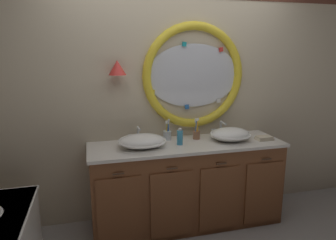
% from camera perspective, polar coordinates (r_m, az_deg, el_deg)
% --- Properties ---
extents(ground_plane, '(14.00, 14.00, 0.00)m').
position_cam_1_polar(ground_plane, '(3.16, 3.94, -20.97)').
color(ground_plane, gray).
extents(back_wall_assembly, '(6.40, 0.26, 2.60)m').
position_cam_1_polar(back_wall_assembly, '(3.22, 1.22, 5.02)').
color(back_wall_assembly, beige).
rests_on(back_wall_assembly, ground_plane).
extents(vanity_counter, '(1.94, 0.61, 0.86)m').
position_cam_1_polar(vanity_counter, '(3.18, 3.49, -11.77)').
color(vanity_counter, brown).
rests_on(vanity_counter, ground_plane).
extents(sink_basin_left, '(0.46, 0.46, 0.13)m').
position_cam_1_polar(sink_basin_left, '(2.88, -4.87, -3.95)').
color(sink_basin_left, white).
rests_on(sink_basin_left, vanity_counter).
extents(sink_basin_right, '(0.42, 0.42, 0.13)m').
position_cam_1_polar(sink_basin_right, '(3.16, 11.65, -2.63)').
color(sink_basin_right, white).
rests_on(sink_basin_right, vanity_counter).
extents(faucet_set_left, '(0.22, 0.13, 0.15)m').
position_cam_1_polar(faucet_set_left, '(3.10, -5.61, -2.84)').
color(faucet_set_left, silver).
rests_on(faucet_set_left, vanity_counter).
extents(faucet_set_right, '(0.22, 0.14, 0.16)m').
position_cam_1_polar(faucet_set_right, '(3.36, 9.92, -1.73)').
color(faucet_set_right, silver).
rests_on(faucet_set_right, vanity_counter).
extents(toothbrush_holder_left, '(0.09, 0.09, 0.22)m').
position_cam_1_polar(toothbrush_holder_left, '(3.12, -0.16, -2.73)').
color(toothbrush_holder_left, silver).
rests_on(toothbrush_holder_left, vanity_counter).
extents(toothbrush_holder_right, '(0.08, 0.08, 0.22)m').
position_cam_1_polar(toothbrush_holder_right, '(3.17, 5.37, -2.58)').
color(toothbrush_holder_right, '#996647').
rests_on(toothbrush_holder_right, vanity_counter).
extents(soap_dispenser, '(0.06, 0.06, 0.17)m').
position_cam_1_polar(soap_dispenser, '(2.96, 2.24, -3.22)').
color(soap_dispenser, '#388EBC').
rests_on(soap_dispenser, vanity_counter).
extents(folded_hand_towel, '(0.17, 0.11, 0.04)m').
position_cam_1_polar(folded_hand_towel, '(3.29, 17.61, -3.25)').
color(folded_hand_towel, beige).
rests_on(folded_hand_towel, vanity_counter).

